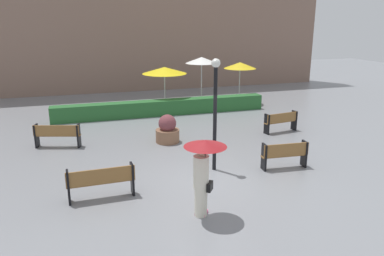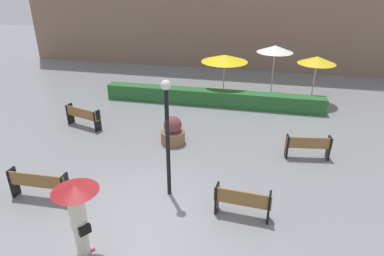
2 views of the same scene
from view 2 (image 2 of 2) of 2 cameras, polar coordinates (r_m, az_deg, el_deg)
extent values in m
plane|color=gray|center=(10.22, -7.86, -12.73)|extent=(60.00, 60.00, 0.00)
cube|color=olive|center=(15.37, -17.66, 1.82)|extent=(1.73, 0.75, 0.04)
cube|color=olive|center=(15.20, -18.16, 2.41)|extent=(1.67, 0.55, 0.41)
cube|color=black|center=(15.94, -19.72, 2.28)|extent=(0.16, 0.35, 0.90)
cube|color=black|center=(14.82, -15.54, 1.15)|extent=(0.16, 0.35, 0.90)
cube|color=olive|center=(12.91, 18.77, -2.94)|extent=(1.61, 0.45, 0.04)
cube|color=olive|center=(12.70, 19.04, -2.35)|extent=(1.58, 0.26, 0.40)
cube|color=black|center=(12.74, 15.57, -2.99)|extent=(0.11, 0.34, 0.87)
cube|color=black|center=(13.12, 21.89, -3.10)|extent=(0.11, 0.34, 0.87)
cube|color=olive|center=(9.63, 8.45, -12.21)|extent=(1.56, 0.36, 0.04)
cube|color=olive|center=(9.38, 8.40, -11.58)|extent=(1.55, 0.16, 0.43)
cube|color=black|center=(9.70, 4.18, -11.61)|extent=(0.09, 0.35, 0.88)
cube|color=black|center=(9.57, 12.75, -12.83)|extent=(0.09, 0.35, 0.88)
cube|color=olive|center=(11.11, -24.12, -8.61)|extent=(1.83, 0.29, 0.04)
cube|color=olive|center=(10.90, -24.73, -7.98)|extent=(1.82, 0.09, 0.42)
cube|color=black|center=(11.59, -27.67, -8.02)|extent=(0.07, 0.35, 0.91)
cube|color=black|center=(10.67, -20.33, -9.45)|extent=(0.07, 0.35, 0.91)
cylinder|color=silver|center=(8.92, -17.90, -17.36)|extent=(0.32, 0.32, 0.76)
cube|color=#F2598C|center=(9.16, -17.26, -18.80)|extent=(0.40, 0.41, 0.08)
cylinder|color=silver|center=(8.43, -18.62, -13.35)|extent=(0.38, 0.38, 0.82)
sphere|color=tan|center=(8.13, -19.12, -10.47)|extent=(0.21, 0.21, 0.21)
cube|color=black|center=(8.49, -17.49, -15.96)|extent=(0.24, 0.29, 0.22)
cylinder|color=black|center=(8.18, -18.60, -12.08)|extent=(0.02, 0.02, 0.90)
cone|color=maroon|center=(7.92, -19.04, -9.47)|extent=(1.04, 1.04, 0.16)
cylinder|color=brown|center=(13.35, -3.21, -1.52)|extent=(0.94, 0.94, 0.52)
sphere|color=brown|center=(13.13, -3.26, 0.50)|extent=(0.71, 0.71, 0.71)
cylinder|color=black|center=(9.74, -4.06, -2.88)|extent=(0.12, 0.12, 3.34)
sphere|color=white|center=(9.05, -4.40, 7.20)|extent=(0.28, 0.28, 0.28)
cylinder|color=silver|center=(17.97, 5.34, 8.25)|extent=(0.06, 0.06, 2.13)
cone|color=yellow|center=(17.70, 5.47, 11.55)|extent=(2.37, 2.37, 0.35)
cylinder|color=silver|center=(18.92, 13.36, 9.09)|extent=(0.06, 0.06, 2.47)
cone|color=white|center=(18.64, 13.74, 12.74)|extent=(1.88, 1.88, 0.35)
cylinder|color=silver|center=(18.27, 19.69, 7.30)|extent=(0.06, 0.06, 2.20)
cone|color=yellow|center=(17.99, 20.19, 10.63)|extent=(1.84, 1.84, 0.35)
cube|color=#28602D|center=(17.13, 3.33, 5.08)|extent=(10.90, 0.70, 0.77)
camera|label=1|loc=(7.24, -92.75, -14.34)|focal=35.32mm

